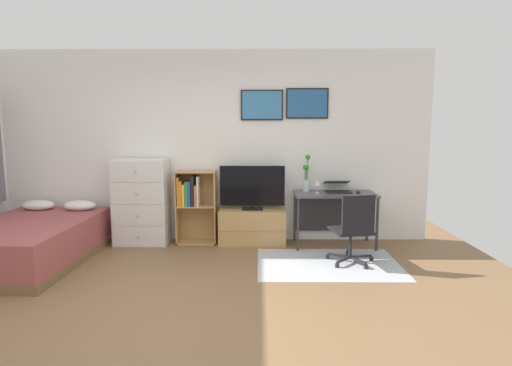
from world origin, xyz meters
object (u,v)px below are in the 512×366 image
bed (30,241)px  tv_stand (252,227)px  bookshelf (193,201)px  office_chair (354,227)px  laptop (337,187)px  computer_mouse (358,192)px  bamboo_vase (306,175)px  wine_glass (317,183)px  dresser (141,202)px  television (252,188)px  desk (334,202)px

bed → tv_stand: 2.82m
bookshelf → office_chair: size_ratio=1.19×
laptop → computer_mouse: 0.29m
bed → office_chair: office_chair is taller
bamboo_vase → wine_glass: (0.13, -0.17, -0.09)m
dresser → computer_mouse: dresser is taller
office_chair → computer_mouse: (0.22, 0.79, 0.30)m
bookshelf → television: (0.83, -0.07, 0.20)m
office_chair → laptop: size_ratio=2.20×
laptop → wine_glass: bearing=-157.5°
desk → tv_stand: bearing=179.7°
bed → bamboo_vase: bearing=16.1°
desk → television: bearing=-179.1°
bed → laptop: (3.88, 0.84, 0.55)m
office_chair → laptop: 0.98m
computer_mouse → bamboo_vase: bearing=167.2°
dresser → bamboo_vase: bamboo_vase is taller
wine_glass → desk: bearing=22.3°
television → wine_glass: bearing=-5.4°
wine_glass → office_chair: bearing=-66.4°
dresser → laptop: bearing=1.1°
bed → office_chair: size_ratio=2.39×
office_chair → wine_glass: size_ratio=4.78×
bed → wine_glass: bearing=13.0°
desk → laptop: laptop is taller
tv_stand → bamboo_vase: 1.04m
bookshelf → office_chair: bookshelf is taller
desk → computer_mouse: (0.32, -0.09, 0.16)m
dresser → computer_mouse: size_ratio=11.51×
desk → bamboo_vase: bamboo_vase is taller
laptop → computer_mouse: size_ratio=3.77×
desk → computer_mouse: 0.36m
dresser → office_chair: dresser is taller
computer_mouse → bamboo_vase: size_ratio=0.20×
tv_stand → computer_mouse: size_ratio=8.92×
dresser → office_chair: bearing=-17.4°
bookshelf → computer_mouse: (2.28, -0.14, 0.15)m
dresser → television: bearing=-0.3°
bookshelf → dresser: bearing=-174.8°
wine_glass → bookshelf: bearing=174.8°
bed → desk: (3.83, 0.80, 0.34)m
desk → bamboo_vase: size_ratio=2.15×
television → office_chair: (1.22, -0.86, -0.34)m
bed → television: (2.70, 0.79, 0.55)m
desk → wine_glass: wine_glass is taller
bed → television: 2.86m
desk → office_chair: size_ratio=1.28×
dresser → desk: dresser is taller
bed → tv_stand: (2.70, 0.81, -0.01)m
desk → laptop: bearing=36.3°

